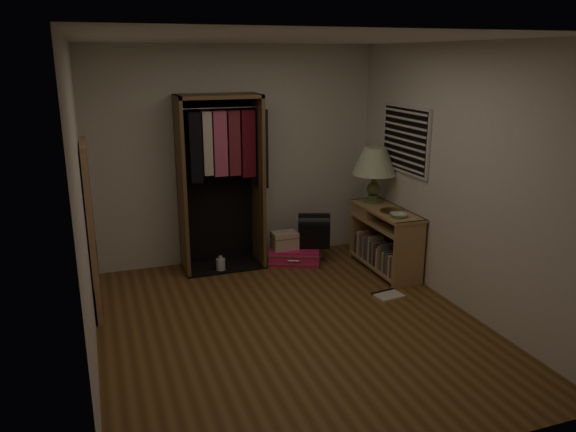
# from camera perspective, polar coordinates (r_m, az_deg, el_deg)

# --- Properties ---
(ground) EXTENTS (4.00, 4.00, 0.00)m
(ground) POSITION_cam_1_polar(r_m,az_deg,el_deg) (5.41, 0.38, -11.12)
(ground) COLOR brown
(ground) RESTS_ON ground
(room_walls) EXTENTS (3.52, 4.02, 2.60)m
(room_walls) POSITION_cam_1_polar(r_m,az_deg,el_deg) (4.98, 1.06, 4.79)
(room_walls) COLOR beige
(room_walls) RESTS_ON ground
(console_bookshelf) EXTENTS (0.42, 1.12, 0.75)m
(console_bookshelf) POSITION_cam_1_polar(r_m,az_deg,el_deg) (6.74, 9.68, -2.15)
(console_bookshelf) COLOR #A47D4F
(console_bookshelf) RESTS_ON ground
(open_wardrobe) EXTENTS (1.03, 0.50, 2.05)m
(open_wardrobe) POSITION_cam_1_polar(r_m,az_deg,el_deg) (6.58, -6.70, 4.98)
(open_wardrobe) COLOR brown
(open_wardrobe) RESTS_ON ground
(floor_mirror) EXTENTS (0.06, 0.80, 1.70)m
(floor_mirror) POSITION_cam_1_polar(r_m,az_deg,el_deg) (5.76, -19.30, -1.24)
(floor_mirror) COLOR #AC7953
(floor_mirror) RESTS_ON ground
(pink_suitcase) EXTENTS (0.76, 0.67, 0.19)m
(pink_suitcase) POSITION_cam_1_polar(r_m,az_deg,el_deg) (6.95, 0.69, -3.94)
(pink_suitcase) COLOR #E01B5B
(pink_suitcase) RESTS_ON ground
(train_case) EXTENTS (0.31, 0.22, 0.23)m
(train_case) POSITION_cam_1_polar(r_m,az_deg,el_deg) (6.84, -0.34, -2.47)
(train_case) COLOR #BEAA91
(train_case) RESTS_ON pink_suitcase
(black_bag) EXTENTS (0.45, 0.37, 0.42)m
(black_bag) POSITION_cam_1_polar(r_m,az_deg,el_deg) (6.90, 2.65, -1.37)
(black_bag) COLOR black
(black_bag) RESTS_ON pink_suitcase
(table_lamp) EXTENTS (0.61, 0.61, 0.67)m
(table_lamp) POSITION_cam_1_polar(r_m,az_deg,el_deg) (6.80, 8.78, 5.40)
(table_lamp) COLOR #44582B
(table_lamp) RESTS_ON console_bookshelf
(brass_tray) EXTENTS (0.35, 0.35, 0.02)m
(brass_tray) POSITION_cam_1_polar(r_m,az_deg,el_deg) (6.51, 10.56, 0.50)
(brass_tray) COLOR olive
(brass_tray) RESTS_ON console_bookshelf
(ceramic_bowl) EXTENTS (0.22, 0.22, 0.04)m
(ceramic_bowl) POSITION_cam_1_polar(r_m,az_deg,el_deg) (6.30, 11.16, 0.07)
(ceramic_bowl) COLOR #AFD1AE
(ceramic_bowl) RESTS_ON console_bookshelf
(white_jug) EXTENTS (0.14, 0.14, 0.19)m
(white_jug) POSITION_cam_1_polar(r_m,az_deg,el_deg) (6.71, -6.85, -4.94)
(white_jug) COLOR silver
(white_jug) RESTS_ON ground
(floor_book) EXTENTS (0.32, 0.27, 0.03)m
(floor_book) POSITION_cam_1_polar(r_m,az_deg,el_deg) (6.13, 10.05, -7.89)
(floor_book) COLOR beige
(floor_book) RESTS_ON ground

